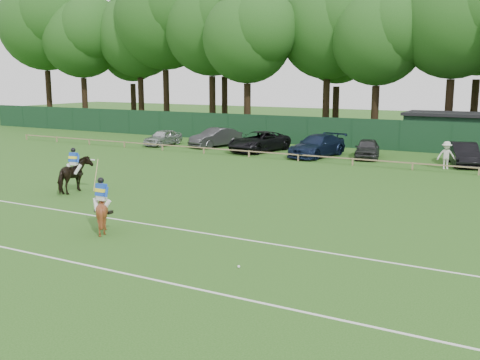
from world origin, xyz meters
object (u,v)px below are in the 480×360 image
Objects in this scene: horse_dark at (75,175)px; sedan_silver at (163,137)px; suv_black at (259,142)px; hatch_grey at (367,149)px; sedan_navy at (317,146)px; horse_chestnut at (102,212)px; polo_ball at (239,267)px; utility_shed at (458,131)px; spectator_left at (446,155)px; sedan_grey at (216,137)px; estate_black at (464,154)px.

sedan_silver is (-8.04, 18.51, -0.24)m from horse_dark.
suv_black is 8.74m from hatch_grey.
sedan_silver is 14.33m from sedan_navy.
polo_ball is at bearing 172.46° from horse_chestnut.
sedan_silver is 24.78m from utility_shed.
spectator_left is (9.37, 22.16, 0.12)m from horse_chestnut.
hatch_grey is at bearing -95.77° from horse_chestnut.
sedan_navy is 62.82× the size of polo_ball.
sedan_grey is 1.03× the size of estate_black.
horse_dark is 19.03m from suv_black.
estate_black is at bearing 4.02° from sedan_silver.
horse_dark is 23.36m from spectator_left.
sedan_navy is (5.17, -0.49, 0.02)m from suv_black.
sedan_grey is at bearing -156.87° from utility_shed.
utility_shed is (18.43, 7.87, 0.74)m from sedan_grey.
sedan_silver is 23.82m from spectator_left.
utility_shed reaches higher than hatch_grey.
suv_black is (9.16, 0.48, 0.11)m from sedan_silver.
horse_chestnut is 0.33× the size of sedan_grey.
sedan_navy is at bearing -177.99° from hatch_grey.
sedan_navy is 9.54m from spectator_left.
sedan_grey is 53.88× the size of polo_ball.
polo_ball is (21.20, -24.59, -0.64)m from sedan_silver.
horse_dark is at bearing -35.19° from horse_chestnut.
hatch_grey is (8.73, 0.51, -0.08)m from suv_black.
hatch_grey is at bearing 97.37° from polo_ball.
estate_black is at bearing 15.52° from sedan_grey.
sedan_silver is at bearing -164.68° from suv_black.
sedan_silver is 4.76m from sedan_grey.
polo_ball is (3.31, -25.58, -0.67)m from hatch_grey.
estate_black is (20.03, -0.47, -0.02)m from sedan_grey.
polo_ball is (6.87, -24.58, -0.78)m from sedan_navy.
horse_dark is 1.38× the size of horse_chestnut.
utility_shed reaches higher than horse_dark.
horse_chestnut is at bearing -65.29° from suv_black.
horse_dark is at bearing -118.28° from utility_shed.
estate_black is at bearing -110.36° from horse_chestnut.
utility_shed is (-1.61, 8.34, 0.76)m from estate_black.
hatch_grey is 25.80m from polo_ball.
sedan_grey is at bearing -65.96° from horse_chestnut.
horse_chestnut is at bearing 170.11° from polo_ball.
sedan_silver is at bearing 130.76° from polo_ball.
estate_black is 52.20× the size of polo_ball.
hatch_grey is 6.70m from estate_black.
estate_black is 0.56× the size of utility_shed.
horse_dark is 24.28× the size of polo_ball.
sedan_silver is at bearing -169.35° from sedan_navy.
utility_shed is at bearing 39.99° from sedan_grey.
suv_black reaches higher than estate_black.
spectator_left reaches higher than polo_ball.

